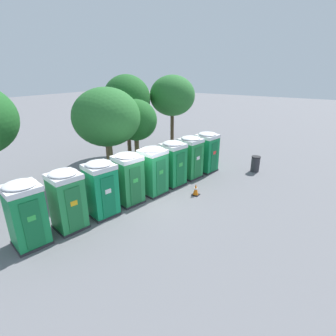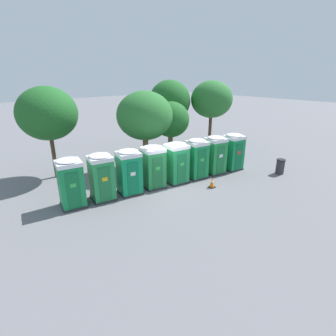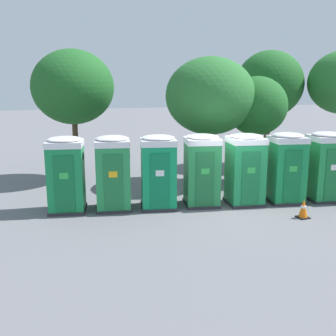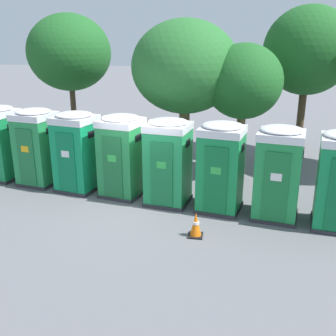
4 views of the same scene
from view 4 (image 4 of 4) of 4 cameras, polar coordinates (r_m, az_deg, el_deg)
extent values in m
plane|color=slate|center=(11.84, -4.03, -5.01)|extent=(120.00, 120.00, 0.00)
cube|color=#2D2D33|center=(15.03, -22.61, -1.10)|extent=(1.41, 1.41, 0.10)
cube|color=#168445|center=(14.73, -23.13, 2.94)|extent=(1.35, 1.34, 2.10)
cube|color=black|center=(14.17, -21.78, 5.62)|extent=(0.10, 0.36, 0.20)
cube|color=#2D2D33|center=(14.05, -17.96, -1.87)|extent=(1.37, 1.39, 0.10)
cube|color=#238B48|center=(13.72, -18.41, 2.44)|extent=(1.31, 1.32, 2.10)
cube|color=#1B6D38|center=(13.31, -19.90, 1.47)|extent=(0.61, 0.14, 1.85)
cube|color=yellow|center=(13.22, -20.08, 2.59)|extent=(0.28, 0.06, 0.20)
cube|color=black|center=(13.21, -16.76, 5.31)|extent=(0.09, 0.36, 0.20)
cube|color=white|center=(13.47, -18.90, 7.15)|extent=(1.35, 1.36, 0.20)
ellipsoid|color=white|center=(13.45, -18.96, 7.78)|extent=(1.28, 1.30, 0.18)
cube|color=#2D2D33|center=(13.15, -12.71, -2.78)|extent=(1.43, 1.43, 0.10)
cube|color=#109256|center=(12.81, -13.05, 1.82)|extent=(1.36, 1.36, 2.10)
cube|color=#0D7243|center=(12.38, -14.55, 0.77)|extent=(0.62, 0.16, 1.85)
cube|color=white|center=(12.28, -14.70, 1.97)|extent=(0.28, 0.07, 0.20)
cube|color=black|center=(12.30, -11.04, 4.84)|extent=(0.10, 0.36, 0.20)
cube|color=white|center=(12.54, -13.43, 6.87)|extent=(1.41, 1.40, 0.20)
ellipsoid|color=white|center=(12.51, -13.48, 7.54)|extent=(1.34, 1.33, 0.18)
cube|color=#2D2D33|center=(12.47, -6.52, -3.60)|extent=(1.42, 1.42, 0.10)
cube|color=#228343|center=(12.11, -6.71, 1.23)|extent=(1.35, 1.36, 2.10)
cube|color=#1B6634|center=(11.65, -8.06, 0.09)|extent=(0.61, 0.16, 1.85)
cube|color=green|center=(11.55, -8.16, 1.37)|extent=(0.28, 0.07, 0.20)
cube|color=black|center=(11.66, -4.34, 4.39)|extent=(0.10, 0.36, 0.20)
cube|color=white|center=(11.83, -6.91, 6.57)|extent=(1.39, 1.40, 0.20)
ellipsoid|color=white|center=(11.80, -6.94, 7.28)|extent=(1.32, 1.33, 0.18)
cube|color=#2D2D33|center=(11.83, 0.04, -4.74)|extent=(1.39, 1.37, 0.10)
cube|color=#1E914D|center=(11.44, 0.04, 0.34)|extent=(1.32, 1.31, 2.10)
cube|color=#18713C|center=(10.94, -0.93, -0.93)|extent=(0.63, 0.13, 1.85)
cube|color=green|center=(10.84, -0.97, 0.42)|extent=(0.28, 0.05, 0.20)
cube|color=black|center=(11.07, 2.95, 3.66)|extent=(0.08, 0.36, 0.20)
cube|color=white|center=(11.14, 0.04, 5.98)|extent=(1.36, 1.35, 0.20)
ellipsoid|color=white|center=(11.11, 0.04, 6.73)|extent=(1.30, 1.28, 0.18)
cube|color=#2D2D33|center=(11.47, 7.42, -5.66)|extent=(1.40, 1.40, 0.10)
cube|color=#168A46|center=(11.07, 7.65, -0.45)|extent=(1.33, 1.34, 2.10)
cube|color=#116C36|center=(10.56, 6.91, -1.79)|extent=(0.62, 0.15, 1.85)
cube|color=green|center=(10.45, 6.94, -0.40)|extent=(0.28, 0.06, 0.20)
cube|color=black|center=(10.75, 10.83, 2.92)|extent=(0.09, 0.36, 0.20)
cube|color=white|center=(10.76, 7.91, 5.36)|extent=(1.37, 1.38, 0.20)
ellipsoid|color=white|center=(10.73, 7.94, 6.14)|extent=(1.31, 1.31, 0.18)
cube|color=#2D2D33|center=(11.30, 15.16, -6.56)|extent=(1.39, 1.40, 0.10)
cube|color=#1F8D44|center=(10.89, 15.64, -1.29)|extent=(1.33, 1.33, 2.10)
cube|color=#186E35|center=(10.37, 15.31, -2.71)|extent=(0.62, 0.14, 1.85)
cube|color=white|center=(10.26, 15.43, -1.30)|extent=(0.28, 0.06, 0.20)
cube|color=black|center=(10.66, 19.07, 2.10)|extent=(0.09, 0.36, 0.20)
cube|color=white|center=(10.58, 16.16, 4.59)|extent=(1.37, 1.37, 0.20)
ellipsoid|color=white|center=(10.55, 16.23, 5.38)|extent=(1.30, 1.30, 0.18)
cube|color=#2D2D33|center=(11.25, 23.03, -7.56)|extent=(1.39, 1.39, 0.10)
cylinder|color=#4C3826|center=(16.88, 18.70, 7.01)|extent=(0.30, 0.30, 3.31)
ellipsoid|color=#1E5B23|center=(16.62, 19.62, 15.74)|extent=(3.40, 3.40, 3.36)
cylinder|color=brown|center=(13.97, 10.41, 4.05)|extent=(0.29, 0.29, 2.63)
ellipsoid|color=#1E5B23|center=(13.63, 10.90, 12.23)|extent=(2.60, 2.60, 2.50)
cylinder|color=brown|center=(14.40, 2.37, 5.24)|extent=(0.38, 0.38, 2.86)
ellipsoid|color=#286B2D|center=(14.06, 2.50, 14.46)|extent=(3.74, 3.74, 3.22)
cylinder|color=#4C3826|center=(18.26, -13.52, 8.11)|extent=(0.24, 0.24, 3.22)
ellipsoid|color=#1E5B23|center=(18.01, -14.13, 15.94)|extent=(3.55, 3.55, 3.22)
cube|color=black|center=(9.93, 4.01, -9.72)|extent=(0.36, 0.36, 0.04)
cone|color=orange|center=(9.78, 4.06, -8.07)|extent=(0.28, 0.28, 0.60)
cylinder|color=white|center=(9.77, 4.06, -7.91)|extent=(0.17, 0.17, 0.07)
camera|label=1|loc=(12.38, -69.29, 13.99)|focal=28.00mm
camera|label=2|loc=(12.28, -84.59, 10.38)|focal=28.00mm
camera|label=3|loc=(8.86, -87.73, -2.53)|focal=42.00mm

